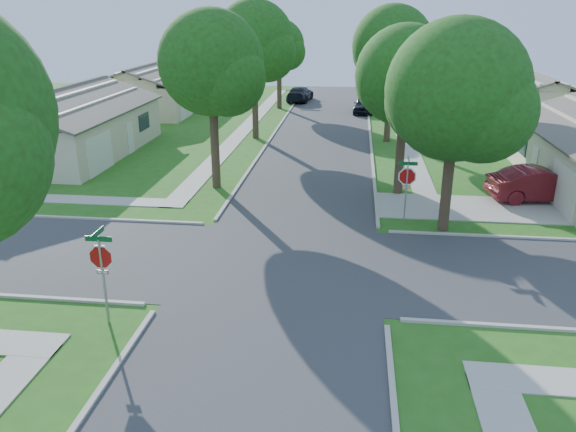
% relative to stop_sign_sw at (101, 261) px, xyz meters
% --- Properties ---
extents(ground, '(100.00, 100.00, 0.00)m').
position_rel_stop_sign_sw_xyz_m(ground, '(4.70, 4.70, -2.03)').
color(ground, '#295D19').
rests_on(ground, ground).
extents(road_ns, '(7.00, 100.00, 0.02)m').
position_rel_stop_sign_sw_xyz_m(road_ns, '(4.70, 4.70, -2.03)').
color(road_ns, '#333335').
rests_on(road_ns, ground).
extents(sidewalk_ne, '(1.20, 40.00, 0.04)m').
position_rel_stop_sign_sw_xyz_m(sidewalk_ne, '(10.80, 30.70, -2.01)').
color(sidewalk_ne, '#9E9B91').
rests_on(sidewalk_ne, ground).
extents(sidewalk_nw, '(1.20, 40.00, 0.04)m').
position_rel_stop_sign_sw_xyz_m(sidewalk_nw, '(-1.40, 30.70, -2.01)').
color(sidewalk_nw, '#9E9B91').
rests_on(sidewalk_nw, ground).
extents(driveway, '(8.80, 3.60, 0.05)m').
position_rel_stop_sign_sw_xyz_m(driveway, '(12.60, 11.80, -2.01)').
color(driveway, '#9E9B91').
rests_on(driveway, ground).
extents(stop_sign_sw, '(1.05, 0.80, 2.98)m').
position_rel_stop_sign_sw_xyz_m(stop_sign_sw, '(0.00, 0.00, 0.00)').
color(stop_sign_sw, gray).
rests_on(stop_sign_sw, ground).
extents(stop_sign_ne, '(1.05, 0.80, 2.98)m').
position_rel_stop_sign_sw_xyz_m(stop_sign_ne, '(9.40, 9.40, 0.00)').
color(stop_sign_ne, gray).
rests_on(stop_sign_ne, ground).
extents(tree_e_near, '(4.97, 4.80, 8.28)m').
position_rel_stop_sign_sw_xyz_m(tree_e_near, '(9.45, 13.71, 3.61)').
color(tree_e_near, '#38281C').
rests_on(tree_e_near, ground).
extents(tree_e_mid, '(5.59, 5.40, 9.21)m').
position_rel_stop_sign_sw_xyz_m(tree_e_mid, '(9.46, 25.71, 4.22)').
color(tree_e_mid, '#38281C').
rests_on(tree_e_mid, ground).
extents(tree_e_far, '(5.17, 5.00, 8.72)m').
position_rel_stop_sign_sw_xyz_m(tree_e_far, '(9.45, 38.71, 3.95)').
color(tree_e_far, '#38281C').
rests_on(tree_e_far, ground).
extents(tree_w_near, '(5.38, 5.20, 8.97)m').
position_rel_stop_sign_sw_xyz_m(tree_w_near, '(0.06, 13.71, 4.08)').
color(tree_w_near, '#38281C').
rests_on(tree_w_near, ground).
extents(tree_w_mid, '(5.80, 5.60, 9.56)m').
position_rel_stop_sign_sw_xyz_m(tree_w_mid, '(0.06, 25.71, 4.46)').
color(tree_w_mid, '#38281C').
rests_on(tree_w_mid, ground).
extents(tree_w_far, '(4.76, 4.60, 8.04)m').
position_rel_stop_sign_sw_xyz_m(tree_w_far, '(0.05, 38.71, 3.48)').
color(tree_w_far, '#38281C').
rests_on(tree_w_far, ground).
extents(tree_ne_corner, '(5.80, 5.60, 8.66)m').
position_rel_stop_sign_sw_xyz_m(tree_ne_corner, '(11.06, 8.91, 3.56)').
color(tree_ne_corner, '#38281C').
rests_on(tree_ne_corner, ground).
extents(house_ne_far, '(8.42, 13.60, 4.23)m').
position_rel_stop_sign_sw_xyz_m(house_ne_far, '(20.69, 33.70, -0.51)').
color(house_ne_far, beige).
rests_on(house_ne_far, ground).
extents(house_nw_near, '(8.42, 13.60, 4.23)m').
position_rel_stop_sign_sw_xyz_m(house_nw_near, '(-11.29, 19.70, -0.51)').
color(house_nw_near, beige).
rests_on(house_nw_near, ground).
extents(house_nw_far, '(8.42, 13.60, 4.23)m').
position_rel_stop_sign_sw_xyz_m(house_nw_far, '(-11.29, 36.70, -0.51)').
color(house_nw_far, beige).
rests_on(house_nw_far, ground).
extents(car_driveway, '(5.21, 2.53, 1.64)m').
position_rel_stop_sign_sw_xyz_m(car_driveway, '(16.20, 13.40, -1.21)').
color(car_driveway, maroon).
rests_on(car_driveway, ground).
extents(car_curb_east, '(2.17, 4.47, 1.47)m').
position_rel_stop_sign_sw_xyz_m(car_curb_east, '(7.90, 37.18, -1.29)').
color(car_curb_east, black).
rests_on(car_curb_east, ground).
extents(car_curb_west, '(2.60, 5.29, 1.48)m').
position_rel_stop_sign_sw_xyz_m(car_curb_west, '(1.50, 43.18, -1.29)').
color(car_curb_west, black).
rests_on(car_curb_west, ground).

